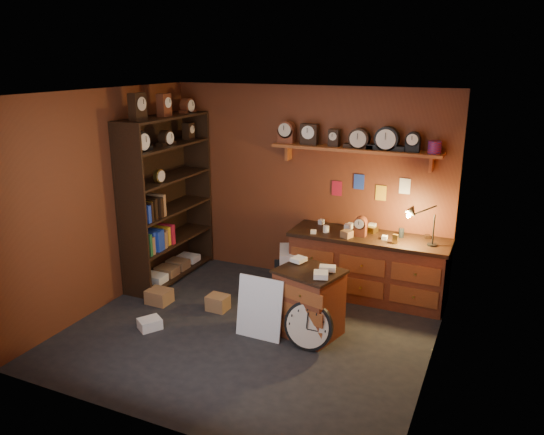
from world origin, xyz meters
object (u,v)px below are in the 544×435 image
at_px(low_cabinet, 309,300).
at_px(workbench, 368,263).
at_px(shelving_unit, 165,192).
at_px(big_round_clock, 308,326).

bearing_deg(low_cabinet, workbench, 89.65).
relative_size(shelving_unit, low_cabinet, 2.95).
height_order(workbench, big_round_clock, workbench).
height_order(workbench, low_cabinet, workbench).
bearing_deg(shelving_unit, low_cabinet, -17.23).
height_order(shelving_unit, low_cabinet, shelving_unit).
bearing_deg(shelving_unit, workbench, 10.08).
xyz_separation_m(shelving_unit, low_cabinet, (2.43, -0.75, -0.83)).
relative_size(workbench, low_cabinet, 2.34).
bearing_deg(low_cabinet, shelving_unit, 178.16).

